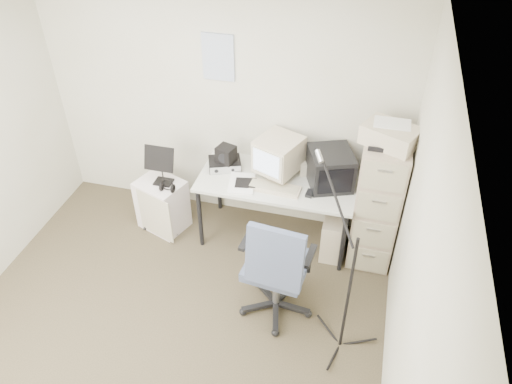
% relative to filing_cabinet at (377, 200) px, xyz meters
% --- Properties ---
extents(floor, '(3.60, 3.60, 0.01)m').
position_rel_filing_cabinet_xyz_m(floor, '(-1.58, -1.48, -0.66)').
color(floor, '#352F20').
rests_on(floor, ground).
extents(ceiling, '(3.60, 3.60, 0.01)m').
position_rel_filing_cabinet_xyz_m(ceiling, '(-1.58, -1.48, 1.85)').
color(ceiling, white).
rests_on(ceiling, ground).
extents(wall_back, '(3.60, 0.02, 2.50)m').
position_rel_filing_cabinet_xyz_m(wall_back, '(-1.58, 0.32, 0.60)').
color(wall_back, beige).
rests_on(wall_back, ground).
extents(wall_right, '(0.02, 3.60, 2.50)m').
position_rel_filing_cabinet_xyz_m(wall_right, '(0.22, -1.48, 0.60)').
color(wall_right, beige).
rests_on(wall_right, ground).
extents(wall_calendar, '(0.30, 0.02, 0.44)m').
position_rel_filing_cabinet_xyz_m(wall_calendar, '(-1.60, 0.31, 1.10)').
color(wall_calendar, white).
rests_on(wall_calendar, wall_back).
extents(filing_cabinet, '(0.40, 0.60, 1.30)m').
position_rel_filing_cabinet_xyz_m(filing_cabinet, '(0.00, 0.00, 0.00)').
color(filing_cabinet, gray).
rests_on(filing_cabinet, floor).
extents(printer, '(0.53, 0.46, 0.17)m').
position_rel_filing_cabinet_xyz_m(printer, '(0.00, -0.05, 0.74)').
color(printer, '#BDB29B').
rests_on(printer, filing_cabinet).
extents(desk, '(1.50, 0.70, 0.73)m').
position_rel_filing_cabinet_xyz_m(desk, '(-0.95, -0.03, -0.29)').
color(desk, beige).
rests_on(desk, floor).
extents(crt_monitor, '(0.48, 0.49, 0.40)m').
position_rel_filing_cabinet_xyz_m(crt_monitor, '(-0.96, 0.05, 0.28)').
color(crt_monitor, '#BDB29B').
rests_on(crt_monitor, desk).
extents(crt_tv, '(0.50, 0.51, 0.35)m').
position_rel_filing_cabinet_xyz_m(crt_tv, '(-0.47, 0.04, 0.25)').
color(crt_tv, black).
rests_on(crt_tv, desk).
extents(desk_speaker, '(0.09, 0.09, 0.14)m').
position_rel_filing_cabinet_xyz_m(desk_speaker, '(-0.73, 0.12, 0.15)').
color(desk_speaker, '#C0B79D').
rests_on(desk_speaker, desk).
extents(keyboard, '(0.50, 0.20, 0.03)m').
position_rel_filing_cabinet_xyz_m(keyboard, '(-0.95, -0.18, 0.09)').
color(keyboard, '#BDB29B').
rests_on(keyboard, desk).
extents(mouse, '(0.07, 0.11, 0.03)m').
position_rel_filing_cabinet_xyz_m(mouse, '(-0.61, -0.18, 0.10)').
color(mouse, black).
rests_on(mouse, desk).
extents(radio_receiver, '(0.37, 0.32, 0.09)m').
position_rel_filing_cabinet_xyz_m(radio_receiver, '(-1.50, 0.04, 0.12)').
color(radio_receiver, black).
rests_on(radio_receiver, desk).
extents(radio_speaker, '(0.20, 0.19, 0.16)m').
position_rel_filing_cabinet_xyz_m(radio_speaker, '(-1.47, 0.03, 0.25)').
color(radio_speaker, black).
rests_on(radio_speaker, radio_receiver).
extents(papers, '(0.29, 0.36, 0.02)m').
position_rel_filing_cabinet_xyz_m(papers, '(-1.26, -0.18, 0.09)').
color(papers, white).
rests_on(papers, desk).
extents(pc_tower, '(0.21, 0.47, 0.44)m').
position_rel_filing_cabinet_xyz_m(pc_tower, '(-0.35, -0.06, -0.43)').
color(pc_tower, '#BDB29B').
rests_on(pc_tower, floor).
extents(office_chair, '(0.71, 0.71, 1.12)m').
position_rel_filing_cabinet_xyz_m(office_chair, '(-0.74, -0.93, -0.09)').
color(office_chair, slate).
rests_on(office_chair, floor).
extents(side_cart, '(0.55, 0.50, 0.56)m').
position_rel_filing_cabinet_xyz_m(side_cart, '(-2.13, -0.15, -0.37)').
color(side_cart, silver).
rests_on(side_cart, floor).
extents(music_stand, '(0.33, 0.23, 0.44)m').
position_rel_filing_cabinet_xyz_m(music_stand, '(-2.09, -0.13, 0.13)').
color(music_stand, black).
rests_on(music_stand, side_cart).
extents(headphones, '(0.17, 0.17, 0.03)m').
position_rel_filing_cabinet_xyz_m(headphones, '(-2.00, -0.25, -0.04)').
color(headphones, black).
rests_on(headphones, side_cart).
extents(mic_stand, '(0.03, 0.03, 1.59)m').
position_rel_filing_cabinet_xyz_m(mic_stand, '(-0.14, -1.18, 0.14)').
color(mic_stand, black).
rests_on(mic_stand, floor).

